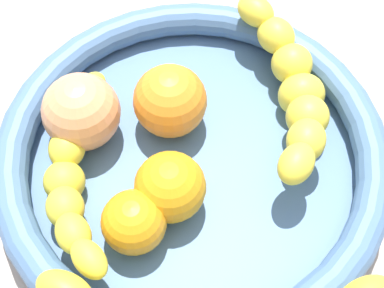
{
  "coord_description": "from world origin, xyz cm",
  "views": [
    {
      "loc": [
        -9.87,
        22.35,
        48.32
      ],
      "look_at": [
        0.0,
        0.0,
        7.85
      ],
      "focal_mm": 53.69,
      "sensor_mm": 36.0,
      "label": 1
    }
  ],
  "objects_px": {
    "peach_blush": "(81,112)",
    "banana_draped_left": "(293,88)",
    "orange_front": "(170,101)",
    "orange_mid_right": "(134,222)",
    "banana_draped_right": "(72,175)",
    "orange_mid_left": "(172,188)",
    "fruit_bowl": "(192,158)"
  },
  "relations": [
    {
      "from": "peach_blush",
      "to": "banana_draped_left",
      "type": "bearing_deg",
      "value": -148.19
    },
    {
      "from": "orange_front",
      "to": "orange_mid_right",
      "type": "relative_size",
      "value": 1.25
    },
    {
      "from": "banana_draped_left",
      "to": "orange_front",
      "type": "height_order",
      "value": "orange_front"
    },
    {
      "from": "banana_draped_right",
      "to": "orange_mid_left",
      "type": "xyz_separation_m",
      "value": [
        -0.08,
        -0.02,
        0.0
      ]
    },
    {
      "from": "orange_mid_left",
      "to": "orange_mid_right",
      "type": "height_order",
      "value": "orange_mid_left"
    },
    {
      "from": "orange_mid_left",
      "to": "fruit_bowl",
      "type": "bearing_deg",
      "value": -88.15
    },
    {
      "from": "fruit_bowl",
      "to": "orange_mid_right",
      "type": "bearing_deg",
      "value": 80.37
    },
    {
      "from": "fruit_bowl",
      "to": "banana_draped_left",
      "type": "relative_size",
      "value": 1.9
    },
    {
      "from": "orange_mid_left",
      "to": "peach_blush",
      "type": "height_order",
      "value": "peach_blush"
    },
    {
      "from": "banana_draped_left",
      "to": "banana_draped_right",
      "type": "xyz_separation_m",
      "value": [
        0.14,
        0.15,
        -0.01
      ]
    },
    {
      "from": "banana_draped_left",
      "to": "peach_blush",
      "type": "bearing_deg",
      "value": 31.81
    },
    {
      "from": "fruit_bowl",
      "to": "peach_blush",
      "type": "relative_size",
      "value": 5.02
    },
    {
      "from": "orange_mid_right",
      "to": "orange_mid_left",
      "type": "bearing_deg",
      "value": -111.94
    },
    {
      "from": "banana_draped_right",
      "to": "orange_front",
      "type": "bearing_deg",
      "value": -114.38
    },
    {
      "from": "peach_blush",
      "to": "banana_draped_right",
      "type": "bearing_deg",
      "value": 111.08
    },
    {
      "from": "fruit_bowl",
      "to": "banana_draped_right",
      "type": "distance_m",
      "value": 0.1
    },
    {
      "from": "orange_front",
      "to": "peach_blush",
      "type": "bearing_deg",
      "value": 33.19
    },
    {
      "from": "orange_front",
      "to": "orange_mid_right",
      "type": "bearing_deg",
      "value": 100.55
    },
    {
      "from": "fruit_bowl",
      "to": "orange_front",
      "type": "xyz_separation_m",
      "value": [
        0.03,
        -0.03,
        0.03
      ]
    },
    {
      "from": "banana_draped_left",
      "to": "banana_draped_right",
      "type": "relative_size",
      "value": 1.04
    },
    {
      "from": "banana_draped_left",
      "to": "banana_draped_right",
      "type": "height_order",
      "value": "banana_draped_left"
    },
    {
      "from": "orange_mid_right",
      "to": "peach_blush",
      "type": "height_order",
      "value": "peach_blush"
    },
    {
      "from": "orange_front",
      "to": "orange_mid_right",
      "type": "height_order",
      "value": "orange_front"
    },
    {
      "from": "banana_draped_right",
      "to": "orange_mid_right",
      "type": "relative_size",
      "value": 3.31
    },
    {
      "from": "orange_mid_left",
      "to": "orange_mid_right",
      "type": "bearing_deg",
      "value": 68.06
    },
    {
      "from": "banana_draped_right",
      "to": "peach_blush",
      "type": "xyz_separation_m",
      "value": [
        0.02,
        -0.05,
        0.01
      ]
    },
    {
      "from": "banana_draped_left",
      "to": "orange_front",
      "type": "bearing_deg",
      "value": 30.84
    },
    {
      "from": "fruit_bowl",
      "to": "peach_blush",
      "type": "distance_m",
      "value": 0.1
    },
    {
      "from": "fruit_bowl",
      "to": "orange_mid_left",
      "type": "distance_m",
      "value": 0.05
    },
    {
      "from": "banana_draped_right",
      "to": "orange_mid_right",
      "type": "height_order",
      "value": "orange_mid_right"
    },
    {
      "from": "banana_draped_right",
      "to": "peach_blush",
      "type": "relative_size",
      "value": 2.54
    },
    {
      "from": "orange_front",
      "to": "peach_blush",
      "type": "xyz_separation_m",
      "value": [
        0.06,
        0.04,
        0.0
      ]
    }
  ]
}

